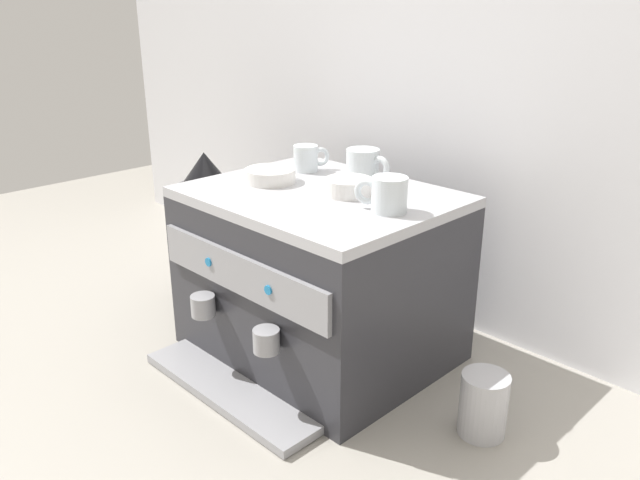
{
  "coord_description": "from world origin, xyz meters",
  "views": [
    {
      "loc": [
        1.01,
        -1.0,
        0.83
      ],
      "look_at": [
        0.0,
        0.0,
        0.3
      ],
      "focal_mm": 35.85,
      "sensor_mm": 36.0,
      "label": 1
    }
  ],
  "objects_px": {
    "espresso_machine": "(319,275)",
    "ceramic_cup_1": "(388,194)",
    "ceramic_bowl_0": "(348,187)",
    "ceramic_cup_0": "(364,164)",
    "ceramic_bowl_1": "(270,176)",
    "milk_pitcher": "(484,404)",
    "ceramic_cup_2": "(307,158)",
    "coffee_grinder": "(208,227)"
  },
  "relations": [
    {
      "from": "ceramic_cup_0",
      "to": "ceramic_cup_1",
      "type": "distance_m",
      "value": 0.26
    },
    {
      "from": "ceramic_cup_1",
      "to": "coffee_grinder",
      "type": "height_order",
      "value": "ceramic_cup_1"
    },
    {
      "from": "espresso_machine",
      "to": "milk_pitcher",
      "type": "height_order",
      "value": "espresso_machine"
    },
    {
      "from": "espresso_machine",
      "to": "ceramic_bowl_1",
      "type": "height_order",
      "value": "ceramic_bowl_1"
    },
    {
      "from": "ceramic_bowl_1",
      "to": "coffee_grinder",
      "type": "xyz_separation_m",
      "value": [
        -0.34,
        0.04,
        -0.23
      ]
    },
    {
      "from": "espresso_machine",
      "to": "ceramic_cup_2",
      "type": "distance_m",
      "value": 0.31
    },
    {
      "from": "ceramic_cup_0",
      "to": "ceramic_cup_1",
      "type": "xyz_separation_m",
      "value": [
        0.21,
        -0.16,
        0.0
      ]
    },
    {
      "from": "ceramic_cup_2",
      "to": "ceramic_bowl_1",
      "type": "distance_m",
      "value": 0.14
    },
    {
      "from": "ceramic_cup_0",
      "to": "coffee_grinder",
      "type": "distance_m",
      "value": 0.56
    },
    {
      "from": "ceramic_bowl_1",
      "to": "coffee_grinder",
      "type": "relative_size",
      "value": 0.29
    },
    {
      "from": "ceramic_cup_2",
      "to": "ceramic_bowl_0",
      "type": "distance_m",
      "value": 0.24
    },
    {
      "from": "ceramic_bowl_0",
      "to": "milk_pitcher",
      "type": "bearing_deg",
      "value": -4.01
    },
    {
      "from": "ceramic_cup_1",
      "to": "milk_pitcher",
      "type": "relative_size",
      "value": 0.84
    },
    {
      "from": "ceramic_cup_0",
      "to": "milk_pitcher",
      "type": "height_order",
      "value": "ceramic_cup_0"
    },
    {
      "from": "ceramic_cup_0",
      "to": "ceramic_cup_1",
      "type": "height_order",
      "value": "ceramic_cup_1"
    },
    {
      "from": "espresso_machine",
      "to": "ceramic_cup_1",
      "type": "relative_size",
      "value": 5.22
    },
    {
      "from": "ceramic_cup_1",
      "to": "espresso_machine",
      "type": "bearing_deg",
      "value": -178.81
    },
    {
      "from": "ceramic_cup_0",
      "to": "ceramic_cup_2",
      "type": "relative_size",
      "value": 1.28
    },
    {
      "from": "espresso_machine",
      "to": "ceramic_cup_2",
      "type": "relative_size",
      "value": 6.13
    },
    {
      "from": "ceramic_bowl_1",
      "to": "milk_pitcher",
      "type": "bearing_deg",
      "value": 2.57
    },
    {
      "from": "espresso_machine",
      "to": "ceramic_bowl_0",
      "type": "distance_m",
      "value": 0.24
    },
    {
      "from": "espresso_machine",
      "to": "ceramic_cup_2",
      "type": "bearing_deg",
      "value": 143.9
    },
    {
      "from": "ceramic_bowl_1",
      "to": "milk_pitcher",
      "type": "distance_m",
      "value": 0.71
    },
    {
      "from": "ceramic_cup_2",
      "to": "coffee_grinder",
      "type": "xyz_separation_m",
      "value": [
        -0.33,
        -0.09,
        -0.25
      ]
    },
    {
      "from": "ceramic_cup_1",
      "to": "ceramic_bowl_0",
      "type": "relative_size",
      "value": 1.04
    },
    {
      "from": "ceramic_cup_2",
      "to": "espresso_machine",
      "type": "bearing_deg",
      "value": -36.1
    },
    {
      "from": "ceramic_cup_1",
      "to": "ceramic_bowl_1",
      "type": "relative_size",
      "value": 0.91
    },
    {
      "from": "ceramic_bowl_0",
      "to": "espresso_machine",
      "type": "bearing_deg",
      "value": -150.67
    },
    {
      "from": "espresso_machine",
      "to": "ceramic_cup_0",
      "type": "distance_m",
      "value": 0.3
    },
    {
      "from": "ceramic_cup_1",
      "to": "ceramic_bowl_0",
      "type": "xyz_separation_m",
      "value": [
        -0.14,
        0.03,
        -0.02
      ]
    },
    {
      "from": "ceramic_bowl_0",
      "to": "ceramic_cup_0",
      "type": "bearing_deg",
      "value": 117.81
    },
    {
      "from": "ceramic_cup_2",
      "to": "coffee_grinder",
      "type": "bearing_deg",
      "value": -163.84
    },
    {
      "from": "ceramic_cup_1",
      "to": "coffee_grinder",
      "type": "bearing_deg",
      "value": 178.46
    },
    {
      "from": "espresso_machine",
      "to": "milk_pitcher",
      "type": "bearing_deg",
      "value": 0.75
    },
    {
      "from": "ceramic_cup_0",
      "to": "ceramic_cup_2",
      "type": "height_order",
      "value": "ceramic_cup_0"
    },
    {
      "from": "ceramic_cup_1",
      "to": "ceramic_bowl_0",
      "type": "distance_m",
      "value": 0.14
    },
    {
      "from": "ceramic_cup_2",
      "to": "coffee_grinder",
      "type": "distance_m",
      "value": 0.42
    },
    {
      "from": "milk_pitcher",
      "to": "espresso_machine",
      "type": "bearing_deg",
      "value": -179.25
    },
    {
      "from": "espresso_machine",
      "to": "ceramic_bowl_1",
      "type": "relative_size",
      "value": 4.76
    },
    {
      "from": "ceramic_cup_2",
      "to": "milk_pitcher",
      "type": "bearing_deg",
      "value": -10.0
    },
    {
      "from": "ceramic_cup_1",
      "to": "ceramic_cup_2",
      "type": "xyz_separation_m",
      "value": [
        -0.36,
        0.11,
        -0.0
      ]
    },
    {
      "from": "ceramic_cup_0",
      "to": "ceramic_bowl_0",
      "type": "distance_m",
      "value": 0.15
    }
  ]
}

